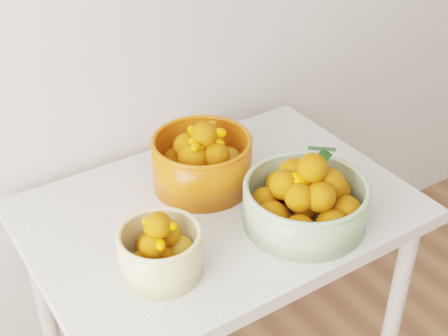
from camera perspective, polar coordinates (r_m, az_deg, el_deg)
The scene contains 4 objects.
table at distance 1.72m, azimuth -0.39°, elevation -6.04°, with size 1.00×0.70×0.75m.
bowl_cream at distance 1.44m, azimuth -5.84°, elevation -7.45°, with size 0.21×0.21×0.17m.
bowl_green at distance 1.58m, azimuth 7.50°, elevation -2.87°, with size 0.35×0.35×0.20m.
bowl_orange at distance 1.70m, azimuth -2.04°, elevation 0.69°, with size 0.31×0.31×0.20m.
Camera 1 is at (-0.94, 0.49, 1.76)m, focal length 50.00 mm.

